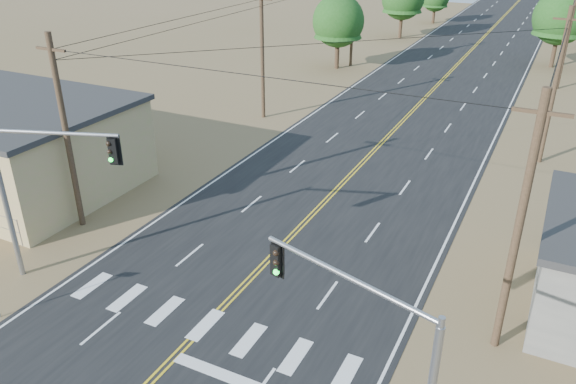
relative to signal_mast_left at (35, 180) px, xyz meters
The scene contains 11 objects.
road 24.05m from the signal_mast_left, 70.12° to the left, with size 15.00×200.00×0.02m, color black.
utility_pole_left_near 4.86m from the signal_mast_left, 120.85° to the left, with size 1.80×0.30×10.00m.
utility_pole_left_mid 24.29m from the signal_mast_left, 95.88° to the left, with size 1.80×0.30×10.00m.
utility_pole_left_far 44.23m from the signal_mast_left, 93.22° to the left, with size 1.80×0.30×10.00m.
utility_pole_right_near 18.98m from the signal_mast_left, 12.67° to the left, with size 1.80×0.30×10.00m.
utility_pole_right_mid 30.44m from the signal_mast_left, 52.54° to the left, with size 1.80×0.30×10.00m.
utility_pole_right_far 47.89m from the signal_mast_left, 67.26° to the left, with size 1.80×0.30×10.00m.
signal_mast_left is the anchor object (origin of this frame).
signal_mast_right 16.36m from the signal_mast_left, 11.92° to the right, with size 5.32×1.80×6.64m.
tree_left_near 42.47m from the signal_mast_left, 94.59° to the left, with size 5.43×5.43×9.05m.
tree_right_near 56.11m from the signal_mast_left, 71.91° to the left, with size 5.74×5.74×9.56m.
Camera 1 is at (10.88, -6.44, 14.60)m, focal length 35.00 mm.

